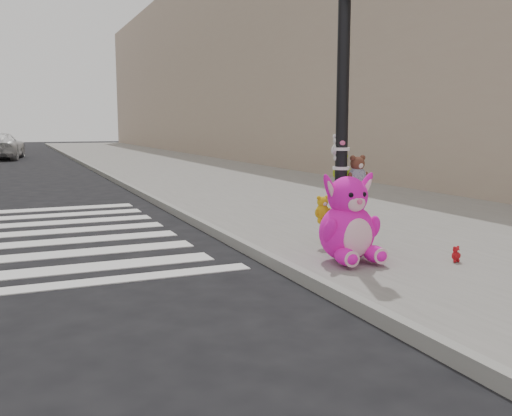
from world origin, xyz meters
name	(u,v)px	position (x,y,z in m)	size (l,w,h in m)	color
ground	(191,327)	(0.00, 0.00, 0.00)	(120.00, 120.00, 0.00)	black
sidewalk_near	(259,185)	(5.00, 10.00, 0.07)	(7.00, 80.00, 0.14)	slate
curb_edge	(136,191)	(1.55, 10.00, 0.07)	(0.12, 80.00, 0.15)	gray
bld_near	(282,55)	(10.50, 20.00, 5.00)	(5.00, 60.00, 10.00)	tan
signal_pole	(343,127)	(2.63, 1.81, 1.73)	(0.71, 0.50, 4.00)	black
pink_bunny	(349,225)	(2.25, 1.04, 0.58)	(0.76, 0.78, 1.08)	#FF15C5
red_teddy	(456,254)	(3.40, 0.50, 0.24)	(0.13, 0.09, 0.20)	#B41218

